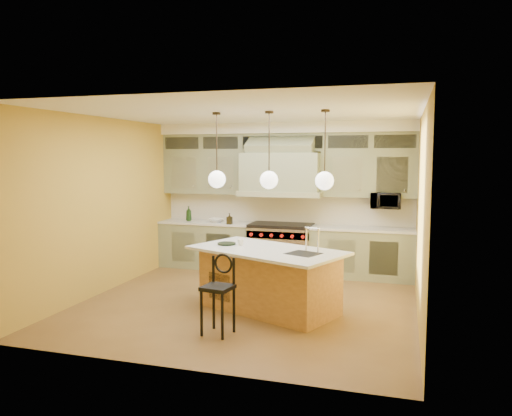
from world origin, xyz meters
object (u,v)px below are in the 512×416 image
(range, at_px, (281,248))
(kitchen_island, at_px, (269,279))
(microwave, at_px, (386,201))
(counter_stool, at_px, (219,290))

(range, height_order, kitchen_island, kitchen_island)
(range, xyz_separation_m, microwave, (1.95, 0.11, 0.96))
(kitchen_island, bearing_deg, microwave, 80.98)
(counter_stool, height_order, microwave, microwave)
(microwave, bearing_deg, kitchen_island, -121.69)
(counter_stool, bearing_deg, microwave, 71.43)
(range, relative_size, microwave, 2.21)
(range, distance_m, kitchen_island, 2.43)
(counter_stool, bearing_deg, kitchen_island, 81.42)
(range, distance_m, microwave, 2.18)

